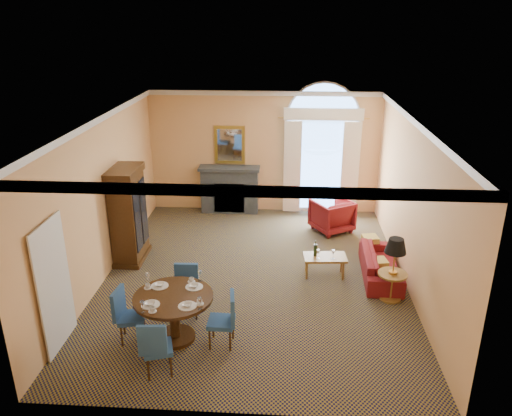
# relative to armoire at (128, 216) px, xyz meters

# --- Properties ---
(ground) EXTENTS (7.50, 7.50, 0.00)m
(ground) POSITION_rel_armoire_xyz_m (2.72, -0.63, -0.99)
(ground) COLOR #111135
(ground) RESTS_ON ground
(room_envelope) EXTENTS (6.04, 7.52, 3.45)m
(room_envelope) POSITION_rel_armoire_xyz_m (2.69, 0.04, 1.52)
(room_envelope) COLOR #E6AD6E
(room_envelope) RESTS_ON ground
(armoire) EXTENTS (0.59, 1.05, 2.06)m
(armoire) POSITION_rel_armoire_xyz_m (0.00, 0.00, 0.00)
(armoire) COLOR black
(armoire) RESTS_ON ground
(dining_table) EXTENTS (1.28, 1.28, 1.01)m
(dining_table) POSITION_rel_armoire_xyz_m (1.57, -2.80, -0.40)
(dining_table) COLOR black
(dining_table) RESTS_ON ground
(dining_chair_north) EXTENTS (0.53, 0.53, 0.94)m
(dining_chair_north) POSITION_rel_armoire_xyz_m (1.61, -2.03, -0.46)
(dining_chair_north) COLOR navy
(dining_chair_north) RESTS_ON ground
(dining_chair_south) EXTENTS (0.52, 0.52, 0.94)m
(dining_chair_south) POSITION_rel_armoire_xyz_m (1.50, -3.71, -0.46)
(dining_chair_south) COLOR navy
(dining_chair_south) RESTS_ON ground
(dining_chair_east) EXTENTS (0.46, 0.45, 0.94)m
(dining_chair_east) POSITION_rel_armoire_xyz_m (2.43, -2.90, -0.46)
(dining_chair_east) COLOR navy
(dining_chair_east) RESTS_ON ground
(dining_chair_west) EXTENTS (0.49, 0.49, 0.94)m
(dining_chair_west) POSITION_rel_armoire_xyz_m (0.79, -2.87, -0.46)
(dining_chair_west) COLOR navy
(dining_chair_west) RESTS_ON ground
(sofa) EXTENTS (0.78, 1.84, 0.53)m
(sofa) POSITION_rel_armoire_xyz_m (5.27, -0.45, -0.73)
(sofa) COLOR maroon
(sofa) RESTS_ON ground
(armchair) EXTENTS (1.19, 1.19, 0.80)m
(armchair) POSITION_rel_armoire_xyz_m (4.45, 1.81, -0.59)
(armchair) COLOR maroon
(armchair) RESTS_ON ground
(coffee_table) EXTENTS (0.89, 0.54, 0.76)m
(coffee_table) POSITION_rel_armoire_xyz_m (4.13, -0.50, -0.58)
(coffee_table) COLOR olive
(coffee_table) RESTS_ON ground
(side_table) EXTENTS (0.54, 0.54, 1.21)m
(side_table) POSITION_rel_armoire_xyz_m (5.32, -1.33, -0.20)
(side_table) COLOR olive
(side_table) RESTS_ON ground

